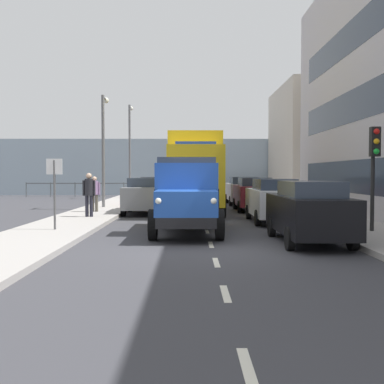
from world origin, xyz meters
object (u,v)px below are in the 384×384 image
(pedestrian_near_railing, at_px, (95,191))
(street_sign, at_px, (54,181))
(car_red_oppositeside_1, at_px, (154,191))
(lorry_cargo_yellow, at_px, (195,171))
(car_black_kerbside_near, at_px, (309,211))
(car_silver_kerbside_3, at_px, (243,190))
(lamp_post_far, at_px, (130,143))
(truck_vintage_blue, at_px, (187,197))
(car_grey_oppositeside_0, at_px, (145,195))
(pedestrian_couple_a, at_px, (89,191))
(car_maroon_kerbside_2, at_px, (254,194))
(car_white_kerbside_1, at_px, (273,200))
(lamp_post_promenade, at_px, (104,140))
(traffic_light_near, at_px, (374,156))

(pedestrian_near_railing, relative_size, street_sign, 0.73)
(car_red_oppositeside_1, bearing_deg, lorry_cargo_yellow, 114.37)
(car_black_kerbside_near, height_order, car_silver_kerbside_3, same)
(lamp_post_far, bearing_deg, truck_vintage_blue, 101.95)
(lorry_cargo_yellow, distance_m, car_grey_oppositeside_0, 2.76)
(car_silver_kerbside_3, bearing_deg, lamp_post_far, -39.07)
(truck_vintage_blue, distance_m, pedestrian_couple_a, 6.10)
(car_black_kerbside_near, distance_m, street_sign, 7.88)
(car_maroon_kerbside_2, relative_size, street_sign, 1.73)
(lorry_cargo_yellow, relative_size, car_maroon_kerbside_2, 2.11)
(truck_vintage_blue, bearing_deg, car_silver_kerbside_3, -103.27)
(car_red_oppositeside_1, xyz_separation_m, lamp_post_far, (2.34, -7.11, 3.33))
(car_white_kerbside_1, xyz_separation_m, street_sign, (7.59, 3.59, 0.79))
(lorry_cargo_yellow, relative_size, pedestrian_near_railing, 4.99)
(car_maroon_kerbside_2, bearing_deg, lorry_cargo_yellow, 19.98)
(car_red_oppositeside_1, bearing_deg, car_silver_kerbside_3, -171.64)
(lorry_cargo_yellow, distance_m, pedestrian_near_railing, 4.93)
(car_red_oppositeside_1, relative_size, lamp_post_far, 0.58)
(truck_vintage_blue, distance_m, car_red_oppositeside_1, 13.74)
(lorry_cargo_yellow, bearing_deg, car_red_oppositeside_1, -65.63)
(car_silver_kerbside_3, xyz_separation_m, pedestrian_near_railing, (7.74, 7.23, 0.22))
(lorry_cargo_yellow, bearing_deg, pedestrian_couple_a, 40.31)
(pedestrian_near_railing, bearing_deg, car_red_oppositeside_1, -109.65)
(car_white_kerbside_1, height_order, car_silver_kerbside_3, same)
(car_black_kerbside_near, relative_size, lamp_post_far, 0.62)
(car_grey_oppositeside_0, bearing_deg, pedestrian_near_railing, 11.25)
(pedestrian_couple_a, relative_size, lamp_post_promenade, 0.30)
(car_black_kerbside_near, bearing_deg, pedestrian_near_railing, -49.40)
(car_grey_oppositeside_0, distance_m, car_red_oppositeside_1, 5.98)
(car_maroon_kerbside_2, bearing_deg, truck_vintage_blue, 70.16)
(car_white_kerbside_1, relative_size, pedestrian_near_railing, 2.64)
(car_red_oppositeside_1, bearing_deg, pedestrian_near_railing, 70.35)
(car_silver_kerbside_3, distance_m, car_grey_oppositeside_0, 8.69)
(traffic_light_near, bearing_deg, car_red_oppositeside_1, -60.94)
(car_maroon_kerbside_2, xyz_separation_m, traffic_light_near, (-2.36, 9.84, 1.58))
(car_maroon_kerbside_2, distance_m, car_red_oppositeside_1, 6.86)
(car_black_kerbside_near, distance_m, lamp_post_far, 24.10)
(car_grey_oppositeside_0, bearing_deg, lamp_post_promenade, -49.05)
(car_red_oppositeside_1, bearing_deg, car_black_kerbside_near, 109.38)
(pedestrian_couple_a, bearing_deg, traffic_light_near, 152.95)
(car_red_oppositeside_1, bearing_deg, street_sign, 80.95)
(pedestrian_near_railing, bearing_deg, car_black_kerbside_near, 130.60)
(car_maroon_kerbside_2, height_order, car_red_oppositeside_1, same)
(lorry_cargo_yellow, bearing_deg, car_silver_kerbside_3, -116.54)
(car_black_kerbside_near, xyz_separation_m, pedestrian_near_railing, (7.74, -9.03, 0.22))
(traffic_light_near, bearing_deg, pedestrian_near_railing, -36.96)
(traffic_light_near, relative_size, street_sign, 1.42)
(lamp_post_promenade, bearing_deg, car_maroon_kerbside_2, 172.58)
(lorry_cargo_yellow, bearing_deg, lamp_post_promenade, -23.78)
(car_black_kerbside_near, xyz_separation_m, traffic_light_near, (-2.36, -1.43, 1.58))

